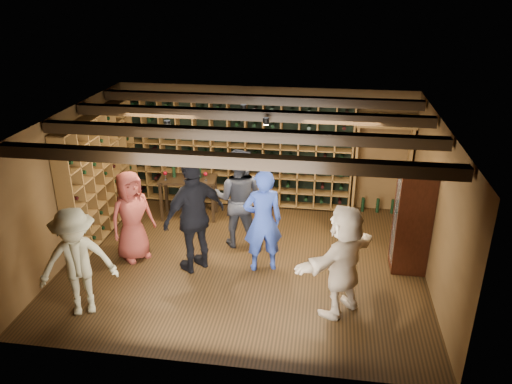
# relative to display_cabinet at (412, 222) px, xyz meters

# --- Properties ---
(ground) EXTENTS (6.00, 6.00, 0.00)m
(ground) POSITION_rel_display_cabinet_xyz_m (-2.71, -0.20, -0.86)
(ground) COLOR black
(ground) RESTS_ON ground
(room_shell) EXTENTS (6.00, 6.00, 6.00)m
(room_shell) POSITION_rel_display_cabinet_xyz_m (-2.71, -0.15, 1.56)
(room_shell) COLOR brown
(room_shell) RESTS_ON ground
(wine_rack_back) EXTENTS (4.65, 0.30, 2.20)m
(wine_rack_back) POSITION_rel_display_cabinet_xyz_m (-3.24, 2.13, 0.29)
(wine_rack_back) COLOR brown
(wine_rack_back) RESTS_ON ground
(wine_rack_left) EXTENTS (0.30, 2.65, 2.20)m
(wine_rack_left) POSITION_rel_display_cabinet_xyz_m (-5.54, 0.62, 0.29)
(wine_rack_left) COLOR brown
(wine_rack_left) RESTS_ON ground
(crate_shelf) EXTENTS (1.20, 0.32, 2.07)m
(crate_shelf) POSITION_rel_display_cabinet_xyz_m (-0.31, 2.12, 0.71)
(crate_shelf) COLOR brown
(crate_shelf) RESTS_ON ground
(display_cabinet) EXTENTS (0.55, 0.50, 1.75)m
(display_cabinet) POSITION_rel_display_cabinet_xyz_m (0.00, 0.00, 0.00)
(display_cabinet) COLOR #34130A
(display_cabinet) RESTS_ON ground
(man_blue_shirt) EXTENTS (0.74, 0.60, 1.76)m
(man_blue_shirt) POSITION_rel_display_cabinet_xyz_m (-2.38, -0.35, 0.02)
(man_blue_shirt) COLOR navy
(man_blue_shirt) RESTS_ON ground
(man_grey_suit) EXTENTS (0.92, 0.74, 1.82)m
(man_grey_suit) POSITION_rel_display_cabinet_xyz_m (-2.92, 0.41, 0.05)
(man_grey_suit) COLOR black
(man_grey_suit) RESTS_ON ground
(guest_red_floral) EXTENTS (0.89, 0.92, 1.59)m
(guest_red_floral) POSITION_rel_display_cabinet_xyz_m (-4.62, -0.32, -0.06)
(guest_red_floral) COLOR maroon
(guest_red_floral) RESTS_ON ground
(guest_woman_black) EXTENTS (1.10, 1.15, 1.92)m
(guest_woman_black) POSITION_rel_display_cabinet_xyz_m (-3.47, -0.50, 0.10)
(guest_woman_black) COLOR black
(guest_woman_black) RESTS_ON ground
(guest_khaki) EXTENTS (1.22, 0.99, 1.65)m
(guest_khaki) POSITION_rel_display_cabinet_xyz_m (-4.80, -1.89, -0.03)
(guest_khaki) COLOR gray
(guest_khaki) RESTS_ON ground
(guest_beige) EXTENTS (1.40, 1.51, 1.69)m
(guest_beige) POSITION_rel_display_cabinet_xyz_m (-1.11, -1.34, -0.01)
(guest_beige) COLOR #BFA98C
(guest_beige) RESTS_ON ground
(tasting_table) EXTENTS (1.17, 0.67, 1.12)m
(tasting_table) POSITION_rel_display_cabinet_xyz_m (-4.11, 1.36, -0.11)
(tasting_table) COLOR black
(tasting_table) RESTS_ON ground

